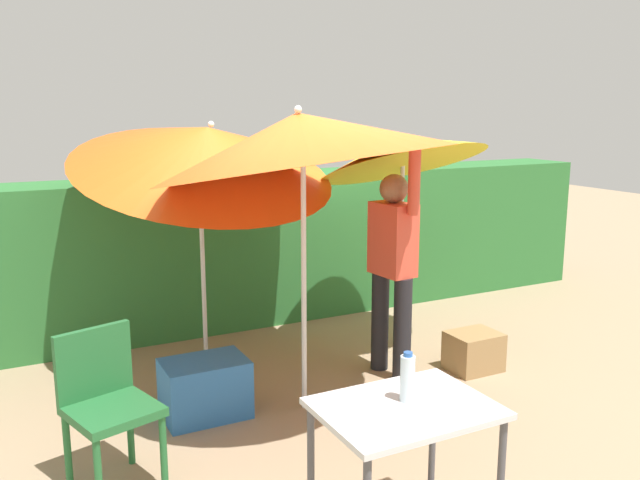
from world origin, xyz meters
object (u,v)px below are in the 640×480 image
Objects in this scene: umbrella_yellow at (301,140)px; cooler_box at (205,388)px; bottle_water at (407,378)px; umbrella_rainbow at (400,152)px; person_vendor at (392,260)px; umbrella_orange at (205,149)px; crate_cardboard at (474,351)px; folding_table at (405,424)px; chair_plastic at (106,399)px.

cooler_box is (-0.64, 0.21, -1.68)m from umbrella_yellow.
umbrella_yellow is 1.87m from bottle_water.
umbrella_rainbow is 1.02m from person_vendor.
umbrella_orange is 5.63× the size of crate_cardboard.
cooler_box is 1.41× the size of crate_cardboard.
umbrella_rainbow is 1.50m from umbrella_yellow.
umbrella_orange is 1.87m from cooler_box.
umbrella_rainbow is 2.51m from cooler_box.
umbrella_yellow is 1.81m from cooler_box.
umbrella_yellow is at bearing -179.42° from crate_cardboard.
cooler_box is 2.37× the size of bottle_water.
umbrella_orange is 1.20m from umbrella_yellow.
umbrella_rainbow is 2.63× the size of folding_table.
person_vendor is 7.83× the size of bottle_water.
crate_cardboard is at bearing -19.82° from person_vendor.
chair_plastic is at bearing -142.35° from cooler_box.
person_vendor reaches higher than chair_plastic.
umbrella_yellow is at bearing 82.78° from bottle_water.
person_vendor reaches higher than cooler_box.
person_vendor is at bearing 58.56° from folding_table.
bottle_water is at bearing -75.96° from cooler_box.
person_vendor reaches higher than crate_cardboard.
umbrella_yellow reaches higher than chair_plastic.
umbrella_orange is at bearing 147.94° from crate_cardboard.
bottle_water is (0.03, 0.04, 0.21)m from folding_table.
umbrella_rainbow is 3.00m from folding_table.
person_vendor is (0.90, 0.25, -0.95)m from umbrella_yellow.
cooler_box reaches higher than crate_cardboard.
umbrella_orange is at bearing 103.67° from umbrella_yellow.
crate_cardboard is at bearing -70.46° from umbrella_rainbow.
chair_plastic is at bearing -157.25° from umbrella_rainbow.
umbrella_yellow is 1.22× the size of person_vendor.
umbrella_yellow is at bearing -17.98° from cooler_box.
cooler_box is (-1.54, -0.04, -0.73)m from person_vendor.
umbrella_yellow is 2.87× the size of folding_table.
cooler_box is 1.94m from bottle_water.
chair_plastic is at bearing -125.69° from umbrella_orange.
chair_plastic is (-2.27, -0.61, -0.42)m from person_vendor.
umbrella_yellow is 2.32m from crate_cardboard.
folding_table is (0.05, -2.76, -1.11)m from umbrella_orange.
umbrella_yellow reaches higher than cooler_box.
umbrella_rainbow is 1.62m from umbrella_orange.
cooler_box is at bearing -110.55° from umbrella_orange.
umbrella_yellow reaches higher than umbrella_orange.
cooler_box is (0.73, 0.57, -0.31)m from chair_plastic.
chair_plastic is (-1.09, -1.52, -1.26)m from umbrella_orange.
person_vendor is 2.18m from folding_table.
person_vendor is at bearing 15.51° from umbrella_yellow.
person_vendor is 2.11× the size of chair_plastic.
chair_plastic is 1.11× the size of folding_table.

